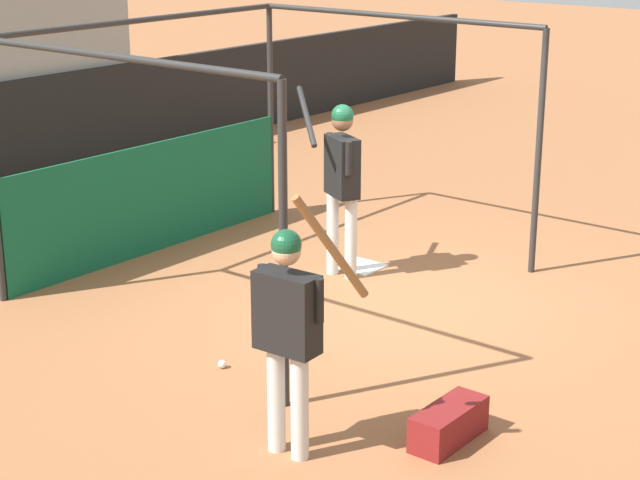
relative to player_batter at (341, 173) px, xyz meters
name	(u,v)px	position (x,y,z in m)	size (l,w,h in m)	color
ground_plane	(395,301)	(-0.26, -0.90, -1.14)	(60.00, 60.00, 0.00)	#935B38
batting_cage	(189,162)	(-0.67, 1.58, 0.00)	(4.19, 3.81, 2.65)	#282828
home_plate	(361,266)	(0.35, -0.01, -1.13)	(0.44, 0.44, 0.02)	white
player_batter	(341,173)	(0.00, 0.00, 0.00)	(0.58, 0.92, 1.98)	silver
player_waiting	(289,322)	(-3.31, -2.09, -0.10)	(0.57, 0.81, 2.06)	silver
equipment_bag	(449,424)	(-2.41, -2.88, -1.00)	(0.70, 0.28, 0.28)	maroon
baseball	(222,364)	(-2.53, -0.66, -1.10)	(0.07, 0.07, 0.07)	white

